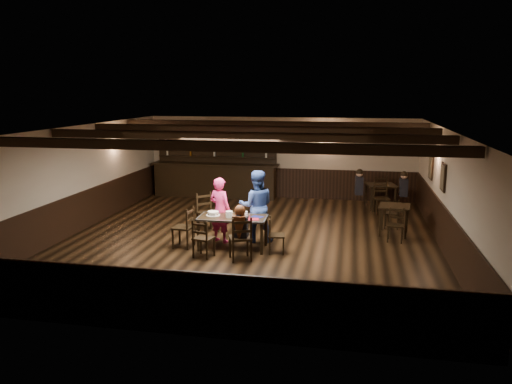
% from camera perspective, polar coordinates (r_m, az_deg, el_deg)
% --- Properties ---
extents(ground, '(10.00, 10.00, 0.00)m').
position_cam_1_polar(ground, '(12.27, -0.67, -5.38)').
color(ground, black).
rests_on(ground, ground).
extents(room_shell, '(9.02, 10.02, 2.71)m').
position_cam_1_polar(room_shell, '(11.92, -0.61, 2.73)').
color(room_shell, beige).
rests_on(room_shell, ground).
extents(dining_table, '(1.58, 0.82, 0.75)m').
position_cam_1_polar(dining_table, '(11.38, -2.68, -3.24)').
color(dining_table, black).
rests_on(dining_table, ground).
extents(chair_near_left, '(0.47, 0.46, 0.85)m').
position_cam_1_polar(chair_near_left, '(10.84, -6.21, -5.01)').
color(chair_near_left, black).
rests_on(chair_near_left, ground).
extents(chair_near_right, '(0.59, 0.58, 0.97)m').
position_cam_1_polar(chair_near_right, '(10.58, -1.71, -4.97)').
color(chair_near_right, black).
rests_on(chair_near_right, ground).
extents(chair_end_left, '(0.46, 0.47, 0.95)m').
position_cam_1_polar(chair_end_left, '(11.58, -7.96, -3.67)').
color(chair_end_left, black).
rests_on(chair_end_left, ground).
extents(chair_end_right, '(0.41, 0.42, 0.81)m').
position_cam_1_polar(chair_end_right, '(11.13, 2.01, -4.63)').
color(chair_end_right, black).
rests_on(chair_end_right, ground).
extents(chair_far_pushed, '(0.64, 0.64, 1.00)m').
position_cam_1_polar(chair_far_pushed, '(12.87, -5.75, -1.95)').
color(chair_far_pushed, black).
rests_on(chair_far_pushed, ground).
extents(woman_pink, '(0.67, 0.56, 1.57)m').
position_cam_1_polar(woman_pink, '(11.88, -4.13, -2.06)').
color(woman_pink, '#F5336C').
rests_on(woman_pink, ground).
extents(man_blue, '(0.96, 0.82, 1.73)m').
position_cam_1_polar(man_blue, '(11.89, 0.04, -1.61)').
color(man_blue, navy).
rests_on(man_blue, ground).
extents(seated_person, '(0.32, 0.47, 0.77)m').
position_cam_1_polar(seated_person, '(10.58, -1.83, -3.61)').
color(seated_person, black).
rests_on(seated_person, ground).
extents(cake, '(0.32, 0.32, 0.10)m').
position_cam_1_polar(cake, '(11.50, -4.93, -2.48)').
color(cake, white).
rests_on(cake, dining_table).
extents(plate_stack_a, '(0.16, 0.16, 0.15)m').
position_cam_1_polar(plate_stack_a, '(11.29, -3.09, -2.56)').
color(plate_stack_a, white).
rests_on(plate_stack_a, dining_table).
extents(plate_stack_b, '(0.17, 0.17, 0.20)m').
position_cam_1_polar(plate_stack_b, '(11.32, -1.90, -2.37)').
color(plate_stack_b, white).
rests_on(plate_stack_b, dining_table).
extents(tea_light, '(0.05, 0.05, 0.06)m').
position_cam_1_polar(tea_light, '(11.47, -2.23, -2.58)').
color(tea_light, '#A5A8AD').
rests_on(tea_light, dining_table).
extents(salt_shaker, '(0.04, 0.04, 0.10)m').
position_cam_1_polar(salt_shaker, '(11.25, -1.10, -2.71)').
color(salt_shaker, silver).
rests_on(salt_shaker, dining_table).
extents(pepper_shaker, '(0.03, 0.03, 0.08)m').
position_cam_1_polar(pepper_shaker, '(11.23, -0.75, -2.77)').
color(pepper_shaker, '#A5A8AD').
rests_on(pepper_shaker, dining_table).
extents(drink_glass, '(0.07, 0.07, 0.11)m').
position_cam_1_polar(drink_glass, '(11.39, -1.12, -2.49)').
color(drink_glass, silver).
rests_on(drink_glass, dining_table).
extents(menu_red, '(0.36, 0.28, 0.00)m').
position_cam_1_polar(menu_red, '(11.14, -0.53, -3.10)').
color(menu_red, maroon).
rests_on(menu_red, dining_table).
extents(menu_blue, '(0.32, 0.28, 0.00)m').
position_cam_1_polar(menu_blue, '(11.35, 0.17, -2.83)').
color(menu_blue, '#0D0F43').
rests_on(menu_blue, dining_table).
extents(bar_counter, '(4.33, 0.70, 2.20)m').
position_cam_1_polar(bar_counter, '(17.08, -4.64, 1.91)').
color(bar_counter, black).
rests_on(bar_counter, ground).
extents(back_table_a, '(0.84, 0.84, 0.75)m').
position_cam_1_polar(back_table_a, '(12.96, 15.53, -1.94)').
color(back_table_a, black).
rests_on(back_table_a, ground).
extents(back_table_b, '(1.02, 1.02, 0.75)m').
position_cam_1_polar(back_table_b, '(15.75, 14.06, 0.51)').
color(back_table_b, black).
rests_on(back_table_b, ground).
extents(bg_patron_left, '(0.25, 0.39, 0.78)m').
position_cam_1_polar(bg_patron_left, '(15.43, 11.71, 1.16)').
color(bg_patron_left, black).
rests_on(bg_patron_left, ground).
extents(bg_patron_right, '(0.23, 0.37, 0.75)m').
position_cam_1_polar(bg_patron_right, '(15.51, 16.52, 0.91)').
color(bg_patron_right, black).
rests_on(bg_patron_right, ground).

